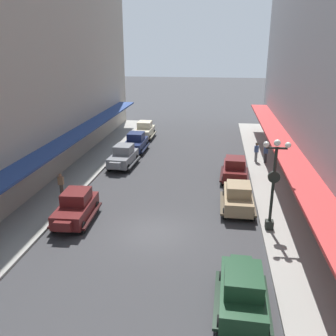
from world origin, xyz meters
TOP-DOWN VIEW (x-y plane):
  - ground_plane at (0.00, 0.00)m, footprint 200.00×200.00m
  - sidewalk_left at (-7.50, 0.00)m, footprint 3.00×60.00m
  - sidewalk_right at (7.50, 0.00)m, footprint 3.00×60.00m
  - parked_car_0 at (-4.57, 11.15)m, footprint 2.31×4.32m
  - parked_car_1 at (-4.51, 15.74)m, footprint 2.19×4.28m
  - parked_car_2 at (-4.75, 0.80)m, footprint 2.30×4.32m
  - parked_car_3 at (4.75, 9.12)m, footprint 2.29×4.31m
  - parked_car_4 at (-4.71, 21.12)m, footprint 2.16×4.27m
  - parked_car_5 at (4.75, 3.64)m, footprint 2.14×4.26m
  - parked_car_6 at (4.52, -5.67)m, footprint 2.23×4.29m
  - lamp_post_with_clock at (6.40, 1.10)m, footprint 1.42×0.44m
  - fire_hydrant at (-6.35, 3.91)m, footprint 0.24×0.24m
  - pedestrian_0 at (-7.00, 3.92)m, footprint 0.36×0.24m
  - pedestrian_1 at (7.55, 13.37)m, footprint 0.36×0.28m
  - pedestrian_2 at (6.77, 13.67)m, footprint 0.36×0.28m

SIDE VIEW (x-z plane):
  - ground_plane at x=0.00m, z-range 0.00..0.00m
  - sidewalk_left at x=-7.50m, z-range 0.00..0.15m
  - sidewalk_right at x=7.50m, z-range 0.00..0.15m
  - fire_hydrant at x=-6.35m, z-range 0.15..0.97m
  - parked_car_0 at x=-4.57m, z-range 0.02..1.86m
  - parked_car_1 at x=-4.51m, z-range 0.02..1.86m
  - parked_car_2 at x=-4.75m, z-range 0.02..1.86m
  - parked_car_3 at x=4.75m, z-range 0.02..1.86m
  - parked_car_4 at x=-4.71m, z-range 0.02..1.86m
  - parked_car_5 at x=4.75m, z-range 0.02..1.86m
  - parked_car_6 at x=4.52m, z-range 0.02..1.86m
  - pedestrian_0 at x=-7.00m, z-range 0.17..1.81m
  - pedestrian_1 at x=7.55m, z-range 0.18..1.85m
  - pedestrian_2 at x=6.77m, z-range 0.18..1.85m
  - lamp_post_with_clock at x=6.40m, z-range 0.41..5.57m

